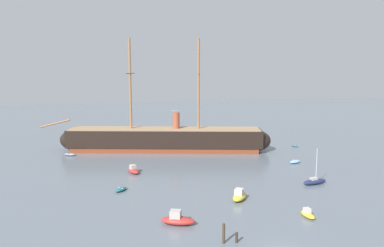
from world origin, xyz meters
TOP-DOWN VIEW (x-y plane):
  - tall_ship at (-3.55, 55.88)m, footprint 56.40×20.20m
  - motorboat_foreground_left at (-9.74, 10.85)m, footprint 4.92×3.52m
  - motorboat_foreground_right at (8.10, 8.97)m, footprint 1.32×2.95m
  - motorboat_near_centre at (1.55, 17.79)m, footprint 4.04×4.59m
  - dinghy_mid_left at (-16.14, 26.47)m, footprint 2.62×2.63m
  - sailboat_mid_right at (17.38, 22.04)m, footprint 5.09×2.32m
  - motorboat_alongside_bow at (-13.10, 37.15)m, footprint 2.69×4.11m
  - dinghy_alongside_stern at (21.77, 36.55)m, footprint 3.18×2.07m
  - dinghy_far_left at (-26.29, 55.93)m, footprint 3.13×2.52m
  - dinghy_far_right at (30.64, 52.47)m, footprint 1.75×1.92m
  - mooring_piling_nearest at (-5.63, 4.32)m, footprint 0.33×0.33m
  - mooring_piling_left_pair at (-4.11, 4.12)m, footprint 0.32×0.32m
  - seagull_in_flight at (-5.72, 32.69)m, footprint 1.26×0.74m

SIDE VIEW (x-z plane):
  - dinghy_far_right at x=30.64m, z-range 0.00..0.43m
  - dinghy_mid_left at x=-16.14m, z-range 0.00..0.61m
  - dinghy_far_left at x=-26.29m, z-range 0.00..0.68m
  - dinghy_alongside_stern at x=21.77m, z-range 0.00..0.70m
  - motorboat_foreground_right at x=8.10m, z-range -0.18..1.04m
  - sailboat_mid_right at x=17.38m, z-range -2.66..3.73m
  - motorboat_alongside_bow at x=-13.10m, z-range -0.24..1.36m
  - mooring_piling_left_pair at x=-4.11m, z-range 0.00..1.25m
  - motorboat_near_centre at x=1.55m, z-range -0.27..1.56m
  - motorboat_foreground_left at x=-9.74m, z-range -0.28..1.62m
  - mooring_piling_nearest at x=-5.63m, z-range 0.00..2.38m
  - tall_ship at x=-3.55m, z-range -10.88..16.83m
  - seagull_in_flight at x=-5.72m, z-range 12.53..12.67m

